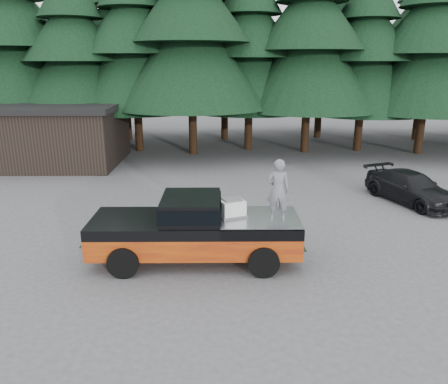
{
  "coord_description": "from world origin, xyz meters",
  "views": [
    {
      "loc": [
        0.66,
        -12.21,
        5.49
      ],
      "look_at": [
        0.77,
        0.0,
        1.84
      ],
      "focal_mm": 35.0,
      "sensor_mm": 36.0,
      "label": 1
    }
  ],
  "objects_px": {
    "air_compressor": "(232,209)",
    "parked_car": "(411,188)",
    "man_on_bed": "(278,190)",
    "utility_building": "(46,133)",
    "pickup_truck": "(195,239)"
  },
  "relations": [
    {
      "from": "air_compressor",
      "to": "man_on_bed",
      "type": "relative_size",
      "value": 0.38
    },
    {
      "from": "man_on_bed",
      "to": "utility_building",
      "type": "distance_m",
      "value": 17.17
    },
    {
      "from": "pickup_truck",
      "to": "parked_car",
      "type": "relative_size",
      "value": 1.43
    },
    {
      "from": "air_compressor",
      "to": "parked_car",
      "type": "relative_size",
      "value": 0.15
    },
    {
      "from": "parked_car",
      "to": "utility_building",
      "type": "relative_size",
      "value": 0.5
    },
    {
      "from": "man_on_bed",
      "to": "parked_car",
      "type": "xyz_separation_m",
      "value": [
        6.16,
        5.64,
        -1.57
      ]
    },
    {
      "from": "pickup_truck",
      "to": "man_on_bed",
      "type": "xyz_separation_m",
      "value": [
        2.26,
        -0.27,
        1.52
      ]
    },
    {
      "from": "utility_building",
      "to": "air_compressor",
      "type": "bearing_deg",
      "value": -51.76
    },
    {
      "from": "man_on_bed",
      "to": "utility_building",
      "type": "xyz_separation_m",
      "value": [
        -11.21,
        12.99,
        -0.52
      ]
    },
    {
      "from": "air_compressor",
      "to": "parked_car",
      "type": "height_order",
      "value": "air_compressor"
    },
    {
      "from": "parked_car",
      "to": "utility_building",
      "type": "xyz_separation_m",
      "value": [
        -17.37,
        7.35,
        1.06
      ]
    },
    {
      "from": "pickup_truck",
      "to": "air_compressor",
      "type": "height_order",
      "value": "air_compressor"
    },
    {
      "from": "air_compressor",
      "to": "parked_car",
      "type": "distance_m",
      "value": 9.15
    },
    {
      "from": "air_compressor",
      "to": "man_on_bed",
      "type": "xyz_separation_m",
      "value": [
        1.23,
        -0.32,
        0.63
      ]
    },
    {
      "from": "pickup_truck",
      "to": "utility_building",
      "type": "distance_m",
      "value": 15.59
    }
  ]
}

